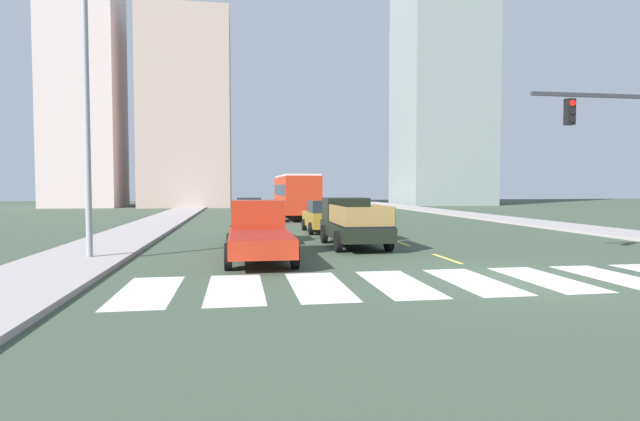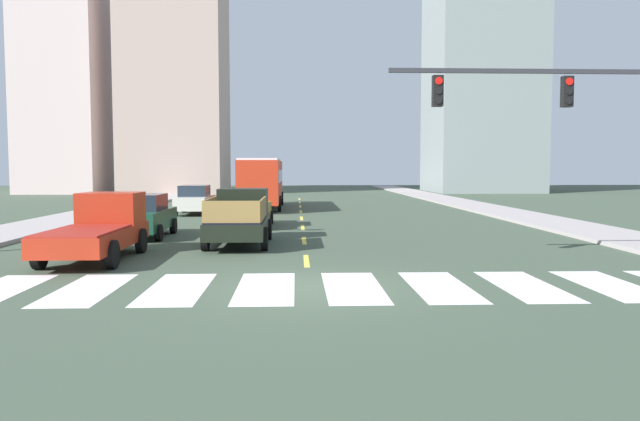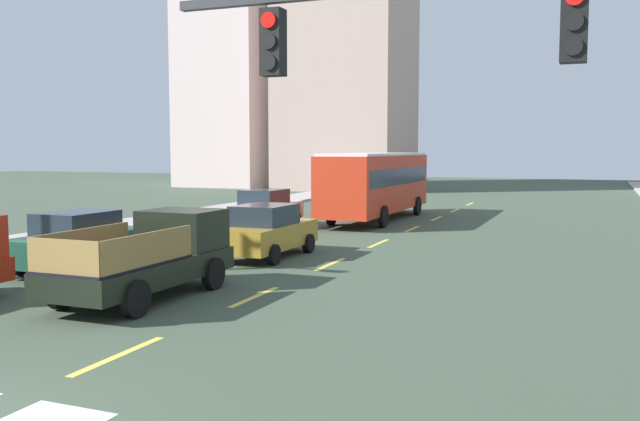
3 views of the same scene
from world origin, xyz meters
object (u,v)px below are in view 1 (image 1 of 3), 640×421
(pickup_stakebed, at_px, (352,223))
(pickup_dark, at_px, (259,232))
(sedan_near_left, at_px, (249,210))
(streetlight_left, at_px, (92,109))
(city_bus, at_px, (295,193))
(sedan_mid, at_px, (324,216))
(sedan_far, at_px, (253,223))

(pickup_stakebed, xyz_separation_m, pickup_dark, (-3.97, -3.43, -0.02))
(pickup_dark, xyz_separation_m, sedan_near_left, (0.02, 17.31, -0.06))
(sedan_near_left, xyz_separation_m, streetlight_left, (-5.36, -16.84, 4.11))
(city_bus, distance_m, streetlight_left, 23.74)
(sedan_mid, bearing_deg, streetlight_left, -134.59)
(city_bus, distance_m, sedan_near_left, 6.23)
(sedan_mid, height_order, sedan_near_left, same)
(city_bus, bearing_deg, sedan_near_left, -129.20)
(sedan_near_left, bearing_deg, sedan_far, -88.21)
(pickup_stakebed, bearing_deg, streetlight_left, -163.02)
(city_bus, relative_size, sedan_near_left, 2.45)
(pickup_dark, bearing_deg, streetlight_left, 173.54)
(sedan_near_left, bearing_deg, pickup_dark, -87.90)
(city_bus, bearing_deg, streetlight_left, -114.78)
(streetlight_left, bearing_deg, sedan_mid, 45.03)
(pickup_stakebed, height_order, sedan_near_left, pickup_stakebed)
(city_bus, bearing_deg, pickup_dark, -101.65)
(pickup_stakebed, bearing_deg, sedan_far, 152.39)
(city_bus, height_order, sedan_far, city_bus)
(city_bus, bearing_deg, sedan_mid, -91.47)
(sedan_far, xyz_separation_m, streetlight_left, (-5.29, -5.01, 4.11))
(streetlight_left, bearing_deg, pickup_dark, -5.08)
(pickup_dark, height_order, sedan_mid, pickup_dark)
(pickup_stakebed, height_order, streetlight_left, streetlight_left)
(sedan_near_left, distance_m, streetlight_left, 18.14)
(sedan_mid, bearing_deg, sedan_near_left, 117.12)
(pickup_stakebed, height_order, pickup_dark, same)
(pickup_stakebed, height_order, sedan_mid, pickup_stakebed)
(sedan_near_left, bearing_deg, streetlight_left, -105.49)
(sedan_far, bearing_deg, pickup_dark, -88.25)
(city_bus, bearing_deg, sedan_far, -104.86)
(sedan_mid, height_order, sedan_far, same)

